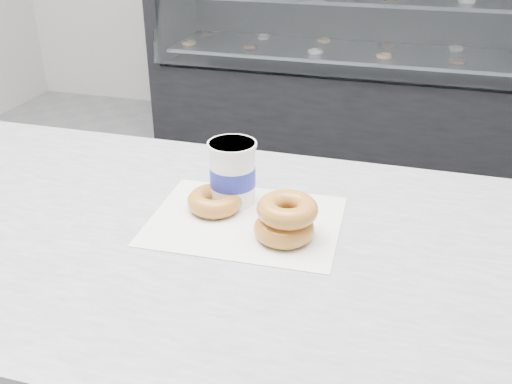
# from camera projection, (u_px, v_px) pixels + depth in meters

# --- Properties ---
(ground) EXTENTS (5.00, 5.00, 0.00)m
(ground) POSITION_uv_depth(u_px,v_px,m) (259.00, 367.00, 1.94)
(ground) COLOR gray
(ground) RESTS_ON ground
(display_case) EXTENTS (2.40, 0.74, 1.25)m
(display_case) POSITION_uv_depth(u_px,v_px,m) (352.00, 65.00, 3.52)
(display_case) COLOR black
(display_case) RESTS_ON ground
(wax_paper) EXTENTS (0.35, 0.27, 0.00)m
(wax_paper) POSITION_uv_depth(u_px,v_px,m) (245.00, 221.00, 1.03)
(wax_paper) COLOR silver
(wax_paper) RESTS_ON counter
(donut_single) EXTENTS (0.13, 0.13, 0.04)m
(donut_single) POSITION_uv_depth(u_px,v_px,m) (215.00, 201.00, 1.06)
(donut_single) COLOR #B98032
(donut_single) RESTS_ON wax_paper
(donut_stack) EXTENTS (0.13, 0.13, 0.07)m
(donut_stack) POSITION_uv_depth(u_px,v_px,m) (286.00, 219.00, 0.96)
(donut_stack) COLOR #B98032
(donut_stack) RESTS_ON wax_paper
(coffee_cup) EXTENTS (0.11, 0.11, 0.12)m
(coffee_cup) POSITION_uv_depth(u_px,v_px,m) (233.00, 172.00, 1.07)
(coffee_cup) COLOR white
(coffee_cup) RESTS_ON counter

